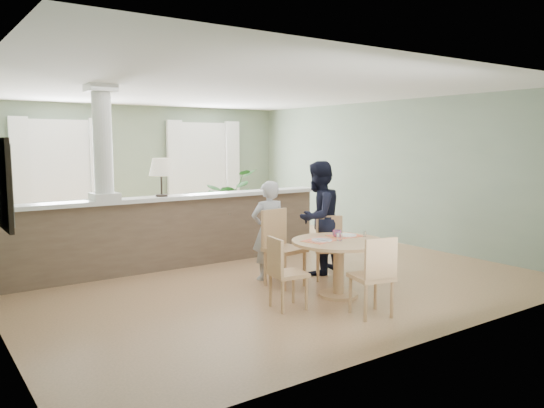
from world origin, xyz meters
TOP-DOWN VIEW (x-y plane):
  - ground at (0.00, 0.00)m, footprint 8.00×8.00m
  - room_shell at (-0.03, 0.63)m, footprint 7.02×8.02m
  - pony_wall at (-0.99, 0.20)m, footprint 5.32×0.38m
  - sofa at (0.01, 1.48)m, footprint 3.29×1.99m
  - houseplant at (1.15, 2.12)m, footprint 1.61×1.55m
  - dining_table at (0.19, -2.36)m, footprint 1.17×1.17m
  - chair_far_boy at (-0.09, -1.51)m, footprint 0.52×0.52m
  - chair_far_man at (0.68, -1.62)m, footprint 0.56×0.56m
  - chair_near at (-0.04, -3.19)m, footprint 0.49×0.49m
  - chair_side at (-0.69, -2.39)m, footprint 0.43×0.43m
  - child_person at (-0.08, -1.20)m, footprint 0.55×0.40m
  - man_person at (0.71, -1.32)m, footprint 0.95×0.84m

SIDE VIEW (x-z plane):
  - ground at x=0.00m, z-range 0.00..0.00m
  - sofa at x=0.01m, z-range 0.00..0.90m
  - chair_side at x=-0.69m, z-range 0.04..0.88m
  - chair_far_man at x=0.68m, z-range 0.05..0.92m
  - chair_near at x=-0.04m, z-range 0.05..0.95m
  - chair_far_boy at x=-0.09m, z-range 0.05..1.07m
  - dining_table at x=0.19m, z-range 0.16..0.97m
  - houseplant at x=1.15m, z-range 0.00..1.37m
  - child_person at x=-0.08m, z-range 0.00..1.39m
  - pony_wall at x=-0.99m, z-range -0.64..2.06m
  - man_person at x=0.71m, z-range 0.00..1.65m
  - room_shell at x=-0.03m, z-range 0.46..3.17m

